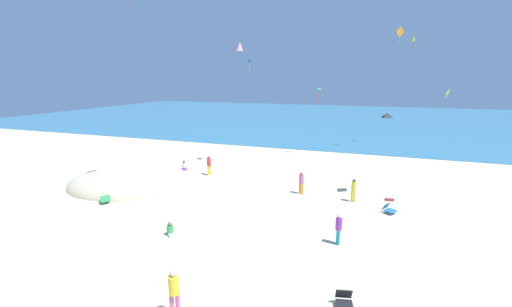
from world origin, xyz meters
TOP-DOWN VIEW (x-y plane):
  - ground_plane at (0.00, 10.00)m, footprint 120.00×120.00m
  - ocean_water at (0.00, 53.95)m, footprint 120.00×60.00m
  - dune_mound at (-10.48, 7.54)m, footprint 7.13×4.99m
  - beach_chair_mid_beach at (5.22, 0.34)m, footprint 0.65×0.71m
  - beach_chair_far_left at (-9.08, 5.04)m, footprint 0.83×0.78m
  - beach_chair_far_right at (6.83, 9.16)m, footprint 0.86×0.83m
  - cooler_box at (6.96, 11.29)m, footprint 0.49×0.42m
  - person_0 at (4.57, 4.57)m, footprint 0.38×0.38m
  - person_1 at (-8.68, 13.29)m, footprint 0.64×0.63m
  - person_2 at (-3.04, 2.81)m, footprint 0.57×0.55m
  - person_3 at (-5.98, 12.48)m, footprint 0.38×0.38m
  - person_4 at (1.59, 10.65)m, footprint 0.34×0.34m
  - person_5 at (0.28, -1.92)m, footprint 0.46×0.46m
  - person_6 at (4.85, 10.30)m, footprint 0.34×0.34m
  - kite_orange at (7.43, 26.86)m, footprint 0.78×0.72m
  - kite_black at (6.43, 11.76)m, footprint 0.85×0.96m
  - kite_green at (0.67, 21.91)m, footprint 0.49×0.39m
  - kite_lime at (8.89, 29.66)m, footprint 0.71×0.76m
  - kite_yellow at (11.89, 25.68)m, footprint 0.36×0.75m
  - kite_blue at (-9.11, 29.67)m, footprint 0.50×0.46m
  - kite_pink at (-4.74, 15.92)m, footprint 0.75×0.77m

SIDE VIEW (x-z plane):
  - ground_plane at x=0.00m, z-range 0.00..0.00m
  - dune_mound at x=-10.48m, z-range -1.24..1.24m
  - ocean_water at x=0.00m, z-range 0.00..0.05m
  - cooler_box at x=6.96m, z-range 0.00..0.23m
  - beach_chair_far_left at x=-9.08m, z-range -0.03..0.50m
  - person_2 at x=-3.04m, z-range -0.09..0.57m
  - beach_chair_mid_beach at x=5.22m, z-range -0.02..0.54m
  - beach_chair_far_right at x=6.83m, z-range -0.01..0.54m
  - person_1 at x=-8.68m, z-range -0.10..0.64m
  - person_6 at x=4.85m, z-range 0.11..1.54m
  - person_0 at x=4.57m, z-range 0.11..1.55m
  - person_4 at x=1.59m, z-range 0.11..1.59m
  - person_3 at x=-5.98m, z-range 0.12..1.66m
  - person_5 at x=0.28m, z-range 0.13..1.76m
  - kite_black at x=6.43m, z-range 4.54..5.74m
  - kite_yellow at x=11.89m, z-range 4.97..6.72m
  - kite_green at x=0.67m, z-range 5.63..7.01m
  - kite_blue at x=-9.11m, z-range 8.40..10.13m
  - kite_pink at x=-4.74m, z-range 9.09..10.41m
  - kite_lime at x=8.89m, z-range 10.61..11.94m
  - kite_orange at x=7.43m, z-range 10.90..12.37m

